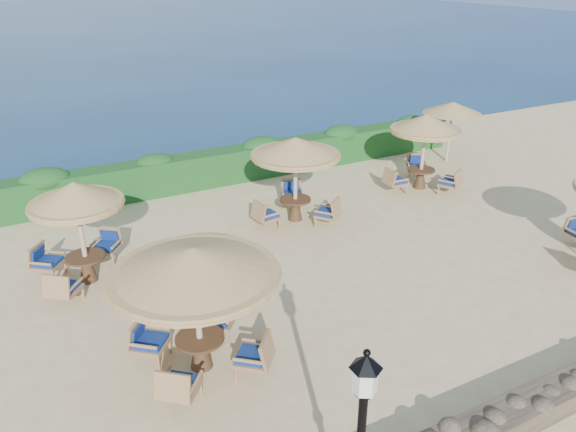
{
  "coord_description": "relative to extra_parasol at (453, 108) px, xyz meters",
  "views": [
    {
      "loc": [
        -7.96,
        -10.88,
        7.32
      ],
      "look_at": [
        -1.73,
        0.88,
        1.3
      ],
      "focal_mm": 35.0,
      "sensor_mm": 36.0,
      "label": 1
    }
  ],
  "objects": [
    {
      "name": "ground",
      "position": [
        -7.8,
        -5.2,
        -2.17
      ],
      "size": [
        120.0,
        120.0,
        0.0
      ],
      "primitive_type": "plane",
      "color": "#D1B884",
      "rests_on": "ground"
    },
    {
      "name": "sea",
      "position": [
        -7.8,
        64.8,
        -2.17
      ],
      "size": [
        160.0,
        160.0,
        0.0
      ],
      "primitive_type": "plane",
      "color": "#0C264D",
      "rests_on": "ground"
    },
    {
      "name": "hedge",
      "position": [
        -7.8,
        2.0,
        -1.57
      ],
      "size": [
        18.0,
        0.9,
        1.2
      ],
      "primitive_type": "cube",
      "color": "#143E18",
      "rests_on": "ground"
    },
    {
      "name": "stone_wall",
      "position": [
        -7.8,
        -11.4,
        -1.95
      ],
      "size": [
        15.0,
        0.65,
        0.44
      ],
      "primitive_type": "cube",
      "color": "brown",
      "rests_on": "ground"
    },
    {
      "name": "extra_parasol",
      "position": [
        0.0,
        0.0,
        0.0
      ],
      "size": [
        2.3,
        2.3,
        2.41
      ],
      "color": "tan",
      "rests_on": "ground"
    },
    {
      "name": "cafe_set_0",
      "position": [
        -13.1,
        -7.39,
        -0.25
      ],
      "size": [
        3.22,
        3.22,
        2.65
      ],
      "color": "tan",
      "rests_on": "ground"
    },
    {
      "name": "cafe_set_2",
      "position": [
        -14.48,
        -2.92,
        -0.52
      ],
      "size": [
        2.64,
        2.64,
        2.65
      ],
      "color": "tan",
      "rests_on": "ground"
    },
    {
      "name": "cafe_set_3",
      "position": [
        -8.12,
        -2.12,
        -0.28
      ],
      "size": [
        2.79,
        2.78,
        2.65
      ],
      "color": "tan",
      "rests_on": "ground"
    },
    {
      "name": "cafe_set_4",
      "position": [
        -2.9,
        -1.8,
        -0.36
      ],
      "size": [
        2.63,
        2.77,
        2.65
      ],
      "color": "tan",
      "rests_on": "ground"
    }
  ]
}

